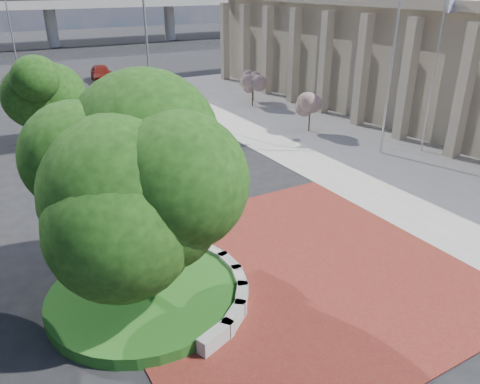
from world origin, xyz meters
name	(u,v)px	position (x,y,z in m)	size (l,w,h in m)	color
ground	(271,259)	(0.00, 0.00, 0.00)	(200.00, 200.00, 0.00)	black
plaza	(287,271)	(0.00, -1.00, 0.02)	(12.00, 12.00, 0.04)	maroon
sidewalk	(382,130)	(16.00, 10.00, 0.02)	(20.00, 50.00, 0.04)	#9E9B93
planter_wall	(207,274)	(-2.71, 0.00, 0.27)	(2.96, 6.77, 0.54)	#9E9B93
grass_bed	(143,296)	(-5.00, 0.00, 0.20)	(6.10, 6.10, 0.40)	#1D4413
civic_building	(441,55)	(23.60, 12.00, 4.33)	(17.35, 44.00, 8.60)	tan
overpass	(11,4)	(-0.22, 70.00, 6.54)	(90.00, 12.00, 7.50)	#9E9B93
tree_planter	(133,197)	(-5.00, 0.00, 3.72)	(5.20, 5.20, 6.33)	#38281C
tree_street	(55,94)	(-4.00, 18.00, 3.24)	(4.40, 4.40, 5.45)	#38281C
post_clock	(181,187)	(-2.36, 2.70, 2.46)	(0.95, 0.95, 4.47)	black
parked_car	(101,73)	(3.86, 37.58, 0.84)	(1.98, 4.92, 1.67)	#62150E
flagpole_a	(393,52)	(12.34, 6.57, 5.94)	(1.79, 0.39, 11.59)	silver
flagpole_b	(434,74)	(14.79, 5.57, 4.70)	(1.41, 0.38, 9.17)	silver
street_lamp_near	(149,38)	(4.06, 22.89, 5.65)	(2.11, 0.80, 9.63)	slate
street_lamp_far	(14,34)	(-3.34, 41.96, 4.75)	(1.76, 0.74, 8.10)	slate
shrub_near	(310,109)	(11.39, 12.38, 1.59)	(1.20, 1.20, 2.20)	#38281C
shrub_mid	(253,87)	(11.78, 20.48, 1.59)	(1.20, 1.20, 2.20)	#38281C
shrub_far	(253,83)	(12.87, 22.13, 1.59)	(1.20, 1.20, 2.20)	#38281C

